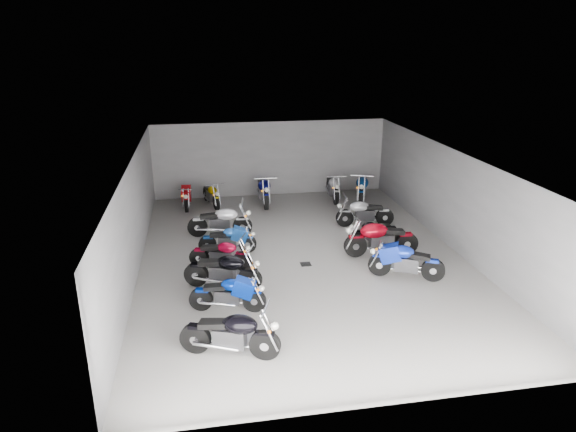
% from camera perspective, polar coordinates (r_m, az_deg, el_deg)
% --- Properties ---
extents(ground, '(14.00, 14.00, 0.00)m').
position_cam_1_polar(ground, '(16.25, 1.62, -4.66)').
color(ground, gray).
rests_on(ground, ground).
extents(wall_back, '(10.00, 0.10, 3.20)m').
position_cam_1_polar(wall_back, '(22.32, -1.94, 6.37)').
color(wall_back, gray).
rests_on(wall_back, ground).
extents(wall_left, '(0.10, 14.00, 3.20)m').
position_cam_1_polar(wall_left, '(15.50, -16.75, -0.36)').
color(wall_left, gray).
rests_on(wall_left, ground).
extents(wall_right, '(0.10, 14.00, 3.20)m').
position_cam_1_polar(wall_right, '(17.34, 18.09, 1.57)').
color(wall_right, gray).
rests_on(wall_right, ground).
extents(ceiling, '(10.00, 14.00, 0.04)m').
position_cam_1_polar(ceiling, '(15.23, 1.73, 6.47)').
color(ceiling, black).
rests_on(ceiling, wall_back).
extents(drain_grate, '(0.32, 0.32, 0.01)m').
position_cam_1_polar(drain_grate, '(15.80, 1.98, -5.37)').
color(drain_grate, black).
rests_on(drain_grate, ground).
extents(motorcycle_left_a, '(2.17, 0.89, 0.99)m').
position_cam_1_polar(motorcycle_left_a, '(11.42, -6.36, -12.90)').
color(motorcycle_left_a, black).
rests_on(motorcycle_left_a, ground).
extents(motorcycle_left_b, '(1.94, 0.60, 0.86)m').
position_cam_1_polar(motorcycle_left_b, '(13.16, -6.64, -8.61)').
color(motorcycle_left_b, black).
rests_on(motorcycle_left_b, ground).
extents(motorcycle_left_c, '(2.13, 0.94, 0.98)m').
position_cam_1_polar(motorcycle_left_c, '(14.25, -7.17, -6.05)').
color(motorcycle_left_c, black).
rests_on(motorcycle_left_c, ground).
extents(motorcycle_left_d, '(1.87, 0.81, 0.86)m').
position_cam_1_polar(motorcycle_left_d, '(15.47, -7.42, -4.22)').
color(motorcycle_left_d, black).
rests_on(motorcycle_left_d, ground).
extents(motorcycle_left_e, '(1.86, 0.45, 0.82)m').
position_cam_1_polar(motorcycle_left_e, '(16.58, -6.66, -2.61)').
color(motorcycle_left_e, black).
rests_on(motorcycle_left_e, ground).
extents(motorcycle_left_f, '(2.25, 0.53, 0.99)m').
position_cam_1_polar(motorcycle_left_f, '(17.93, -7.49, -0.61)').
color(motorcycle_left_f, black).
rests_on(motorcycle_left_f, ground).
extents(motorcycle_right_c, '(2.04, 1.02, 0.96)m').
position_cam_1_polar(motorcycle_right_c, '(15.12, 12.91, -4.93)').
color(motorcycle_right_c, black).
rests_on(motorcycle_right_c, ground).
extents(motorcycle_right_d, '(2.40, 0.50, 1.05)m').
position_cam_1_polar(motorcycle_right_d, '(16.46, 10.23, -2.49)').
color(motorcycle_right_d, black).
rests_on(motorcycle_right_d, ground).
extents(motorcycle_right_e, '(1.85, 0.40, 0.81)m').
position_cam_1_polar(motorcycle_right_e, '(17.37, 9.50, -1.73)').
color(motorcycle_right_e, black).
rests_on(motorcycle_right_e, ground).
extents(motorcycle_right_f, '(2.14, 0.48, 0.94)m').
position_cam_1_polar(motorcycle_right_f, '(18.94, 8.46, 0.36)').
color(motorcycle_right_f, black).
rests_on(motorcycle_right_f, ground).
extents(motorcycle_back_a, '(0.43, 2.09, 0.92)m').
position_cam_1_polar(motorcycle_back_a, '(21.29, -11.14, 2.31)').
color(motorcycle_back_a, black).
rests_on(motorcycle_back_a, ground).
extents(motorcycle_back_b, '(0.64, 1.92, 0.86)m').
position_cam_1_polar(motorcycle_back_b, '(21.31, -8.51, 2.39)').
color(motorcycle_back_b, black).
rests_on(motorcycle_back_b, ground).
extents(motorcycle_back_c, '(0.47, 2.40, 1.05)m').
position_cam_1_polar(motorcycle_back_c, '(21.30, -2.72, 2.88)').
color(motorcycle_back_c, black).
rests_on(motorcycle_back_c, ground).
extents(motorcycle_back_e, '(0.48, 2.22, 0.98)m').
position_cam_1_polar(motorcycle_back_e, '(21.93, 5.01, 3.19)').
color(motorcycle_back_e, black).
rests_on(motorcycle_back_e, ground).
extents(motorcycle_back_f, '(0.98, 2.29, 1.05)m').
position_cam_1_polar(motorcycle_back_f, '(21.90, 8.24, 3.15)').
color(motorcycle_back_f, black).
rests_on(motorcycle_back_f, ground).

